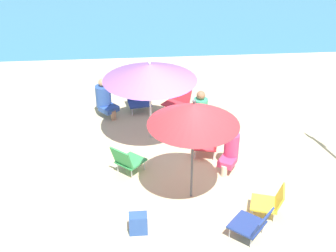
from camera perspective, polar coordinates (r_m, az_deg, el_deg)
The scene contains 13 objects.
ground_plane at distance 8.85m, azimuth 4.35°, elevation -5.57°, with size 40.00×40.00×0.00m, color #CCB789.
umbrella_purple at distance 9.17m, azimuth -2.30°, elevation 6.79°, with size 1.93×1.93×1.76m.
umbrella_red at distance 7.29m, azimuth 3.24°, elevation 1.55°, with size 1.52×1.52×1.92m.
beach_chair_a at distance 9.17m, azimuth 5.36°, elevation -1.89°, with size 0.65×0.64×0.60m.
beach_chair_b at distance 10.78m, azimuth 1.31°, elevation 3.46°, with size 0.77×0.77×0.66m.
beach_chair_c at distance 8.60m, azimuth -5.19°, elevation -4.25°, with size 0.70×0.71×0.62m.
beach_chair_d at distance 7.83m, azimuth 12.77°, elevation -9.21°, with size 0.64×0.59×0.54m.
beach_chair_e at distance 7.32m, azimuth 10.64°, elevation -11.99°, with size 0.75×0.74×0.56m.
beach_chair_f at distance 10.92m, azimuth -3.70°, elevation 3.54°, with size 0.61×0.61×0.60m.
person_a at distance 8.72m, azimuth 7.87°, elevation -2.68°, with size 0.46×0.53×0.95m.
person_b at distance 10.15m, azimuth 3.86°, elevation 2.20°, with size 0.52×0.53×0.87m.
person_c at distance 10.65m, azimuth -7.97°, elevation 3.50°, with size 0.55×0.57×0.92m.
beach_bag at distance 7.40m, azimuth -3.76°, elevation -12.12°, with size 0.29×0.20×0.35m, color #2D519E.
Camera 1 is at (-1.25, -7.13, 5.10)m, focal length 48.54 mm.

